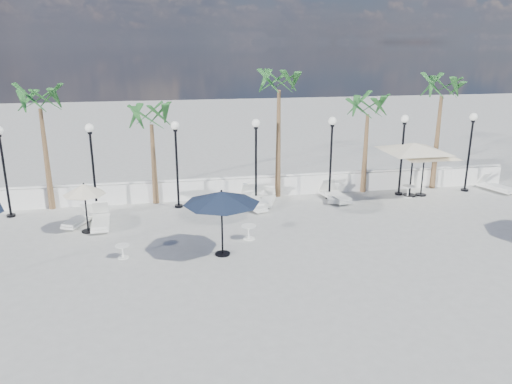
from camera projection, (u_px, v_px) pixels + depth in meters
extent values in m
plane|color=#A0A09B|center=(291.00, 261.00, 16.71)|extent=(100.00, 100.00, 0.00)
cube|color=white|center=(252.00, 187.00, 23.65)|extent=(26.00, 0.30, 0.90)
cube|color=white|center=(252.00, 177.00, 23.50)|extent=(26.00, 0.12, 0.08)
cylinder|color=black|center=(11.00, 215.00, 20.99)|extent=(0.36, 0.36, 0.10)
cylinder|color=black|center=(5.00, 177.00, 20.50)|extent=(0.10, 0.10, 3.50)
cylinder|color=black|center=(97.00, 211.00, 21.60)|extent=(0.36, 0.36, 0.10)
cylinder|color=black|center=(94.00, 173.00, 21.11)|extent=(0.10, 0.10, 3.50)
cylinder|color=black|center=(90.00, 133.00, 20.62)|extent=(0.18, 0.18, 0.10)
sphere|color=white|center=(89.00, 128.00, 20.56)|extent=(0.36, 0.36, 0.36)
cylinder|color=black|center=(179.00, 206.00, 22.21)|extent=(0.36, 0.36, 0.10)
cylinder|color=black|center=(177.00, 169.00, 21.72)|extent=(0.10, 0.10, 3.50)
cylinder|color=black|center=(175.00, 130.00, 21.23)|extent=(0.18, 0.18, 0.10)
sphere|color=white|center=(175.00, 125.00, 21.17)|extent=(0.36, 0.36, 0.36)
cylinder|color=black|center=(256.00, 202.00, 22.82)|extent=(0.36, 0.36, 0.10)
cylinder|color=black|center=(256.00, 166.00, 22.33)|extent=(0.10, 0.10, 3.50)
cylinder|color=black|center=(256.00, 128.00, 21.84)|extent=(0.18, 0.18, 0.10)
sphere|color=white|center=(256.00, 123.00, 21.78)|extent=(0.36, 0.36, 0.36)
cylinder|color=black|center=(329.00, 197.00, 23.43)|extent=(0.36, 0.36, 0.10)
cylinder|color=black|center=(331.00, 162.00, 22.94)|extent=(0.10, 0.10, 3.50)
cylinder|color=black|center=(332.00, 126.00, 22.45)|extent=(0.18, 0.18, 0.10)
sphere|color=white|center=(332.00, 121.00, 22.39)|extent=(0.36, 0.36, 0.36)
cylinder|color=black|center=(399.00, 194.00, 24.04)|extent=(0.36, 0.36, 0.10)
cylinder|color=black|center=(401.00, 159.00, 23.55)|extent=(0.10, 0.10, 3.50)
cylinder|color=black|center=(405.00, 123.00, 23.06)|extent=(0.18, 0.18, 0.10)
sphere|color=white|center=(405.00, 119.00, 23.00)|extent=(0.36, 0.36, 0.36)
cylinder|color=black|center=(464.00, 190.00, 24.65)|extent=(0.36, 0.36, 0.10)
cylinder|color=black|center=(469.00, 156.00, 24.16)|extent=(0.10, 0.10, 3.50)
cylinder|color=black|center=(473.00, 121.00, 23.67)|extent=(0.18, 0.18, 0.10)
sphere|color=white|center=(474.00, 117.00, 23.61)|extent=(0.36, 0.36, 0.36)
cone|color=brown|center=(47.00, 160.00, 21.39)|extent=(0.28, 0.28, 4.40)
cone|color=brown|center=(154.00, 165.00, 22.29)|extent=(0.28, 0.28, 3.60)
cone|color=brown|center=(278.00, 145.00, 23.08)|extent=(0.28, 0.28, 5.00)
cone|color=brown|center=(365.00, 154.00, 24.00)|extent=(0.28, 0.28, 3.80)
cone|color=brown|center=(437.00, 143.00, 24.53)|extent=(0.28, 0.28, 4.60)
cube|color=white|center=(101.00, 223.00, 19.81)|extent=(0.80, 2.04, 0.11)
cube|color=white|center=(100.00, 222.00, 19.52)|extent=(0.71, 1.39, 0.11)
cube|color=white|center=(101.00, 207.00, 20.45)|extent=(0.66, 0.51, 0.63)
cube|color=white|center=(79.00, 221.00, 20.06)|extent=(1.24, 1.80, 0.09)
cube|color=white|center=(75.00, 221.00, 19.81)|extent=(0.97, 1.28, 0.09)
cube|color=white|center=(88.00, 208.00, 20.60)|extent=(0.66, 0.59, 0.54)
cube|color=white|center=(254.00, 207.00, 21.88)|extent=(1.08, 1.70, 0.09)
cube|color=white|center=(256.00, 206.00, 21.68)|extent=(0.86, 1.20, 0.09)
cube|color=white|center=(246.00, 196.00, 22.33)|extent=(0.61, 0.54, 0.50)
cube|color=white|center=(268.00, 201.00, 22.60)|extent=(1.08, 1.74, 0.09)
cube|color=white|center=(267.00, 201.00, 22.36)|extent=(0.86, 1.23, 0.09)
cube|color=white|center=(270.00, 190.00, 23.14)|extent=(0.62, 0.54, 0.52)
cube|color=white|center=(335.00, 197.00, 23.15)|extent=(1.03, 2.11, 0.11)
cube|color=white|center=(338.00, 196.00, 22.87)|extent=(0.87, 1.46, 0.11)
cube|color=white|center=(327.00, 184.00, 23.76)|extent=(0.71, 0.59, 0.63)
cube|color=white|center=(253.00, 202.00, 22.47)|extent=(0.82, 2.04, 0.11)
cube|color=white|center=(254.00, 201.00, 22.19)|extent=(0.73, 1.39, 0.11)
cube|color=white|center=(249.00, 188.00, 23.11)|extent=(0.66, 0.52, 0.62)
cube|color=white|center=(333.00, 198.00, 23.14)|extent=(0.98, 1.67, 0.09)
cube|color=white|center=(333.00, 197.00, 22.91)|extent=(0.79, 1.17, 0.09)
cube|color=white|center=(333.00, 187.00, 23.66)|extent=(0.59, 0.51, 0.49)
cube|color=white|center=(496.00, 188.00, 24.60)|extent=(1.13, 1.92, 0.10)
cube|color=white|center=(501.00, 187.00, 24.36)|extent=(0.91, 1.34, 0.10)
cube|color=white|center=(484.00, 178.00, 25.12)|extent=(0.67, 0.58, 0.57)
cylinder|color=white|center=(123.00, 257.00, 16.99)|extent=(0.37, 0.37, 0.03)
cylinder|color=white|center=(123.00, 252.00, 16.93)|extent=(0.06, 0.06, 0.44)
cylinder|color=white|center=(122.00, 246.00, 16.86)|extent=(0.48, 0.48, 0.03)
cylinder|color=white|center=(249.00, 238.00, 18.62)|extent=(0.42, 0.42, 0.03)
cylinder|color=white|center=(249.00, 233.00, 18.55)|extent=(0.06, 0.06, 0.51)
cylinder|color=white|center=(249.00, 226.00, 18.48)|extent=(0.55, 0.55, 0.03)
cylinder|color=white|center=(407.00, 197.00, 23.66)|extent=(0.44, 0.44, 0.03)
cylinder|color=white|center=(408.00, 192.00, 23.59)|extent=(0.07, 0.07, 0.53)
cylinder|color=white|center=(408.00, 186.00, 23.51)|extent=(0.57, 0.57, 0.03)
cylinder|color=black|center=(223.00, 254.00, 17.25)|extent=(0.52, 0.52, 0.06)
cylinder|color=black|center=(222.00, 224.00, 16.93)|extent=(0.07, 0.07, 2.24)
cone|color=black|center=(221.00, 198.00, 16.66)|extent=(2.61, 2.61, 0.42)
sphere|color=black|center=(221.00, 191.00, 16.59)|extent=(0.07, 0.07, 0.07)
cylinder|color=black|center=(421.00, 195.00, 23.94)|extent=(0.51, 0.51, 0.06)
cylinder|color=black|center=(423.00, 172.00, 23.62)|extent=(0.07, 0.07, 2.26)
pyramid|color=beige|center=(425.00, 149.00, 23.29)|extent=(5.00, 5.00, 0.34)
cylinder|color=black|center=(409.00, 195.00, 23.83)|extent=(0.59, 0.59, 0.07)
cylinder|color=black|center=(412.00, 170.00, 23.48)|extent=(0.08, 0.08, 2.55)
pyramid|color=beige|center=(414.00, 143.00, 23.10)|extent=(5.53, 5.53, 0.40)
cylinder|color=black|center=(88.00, 231.00, 19.33)|extent=(0.50, 0.50, 0.05)
cylinder|color=black|center=(86.00, 209.00, 19.06)|extent=(0.06, 0.06, 1.88)
cone|color=beige|center=(84.00, 189.00, 18.84)|extent=(1.61, 1.61, 0.40)
sphere|color=black|center=(83.00, 184.00, 18.78)|extent=(0.07, 0.07, 0.07)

